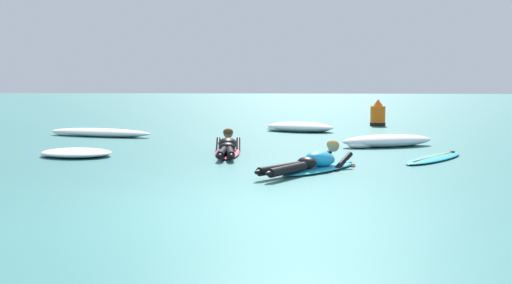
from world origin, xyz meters
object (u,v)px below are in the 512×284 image
Objects in this scene: channel_marker_buoy at (378,116)px; surfer_far at (227,147)px; surfer_near at (314,163)px; drifting_surfboard at (434,158)px.

surfer_far is at bearing -116.46° from channel_marker_buoy.
channel_marker_buoy reaches higher than surfer_far.
surfer_near reaches higher than drifting_surfboard.
surfer_far is 1.30× the size of drifting_surfboard.
surfer_near is at bearing -51.71° from surfer_far.
surfer_near is 0.84× the size of surfer_far.
surfer_near is 2.89m from drifting_surfboard.
surfer_near is at bearing -102.43° from channel_marker_buoy.
surfer_far is (-1.77, 2.24, -0.00)m from surfer_near.
surfer_near is 2.86m from surfer_far.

